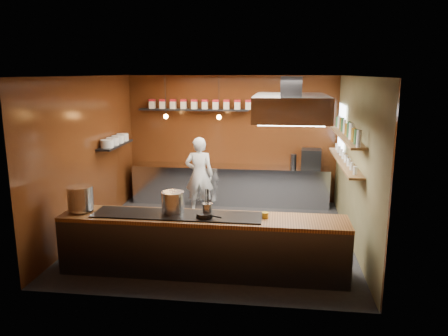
% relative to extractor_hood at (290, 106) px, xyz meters
% --- Properties ---
extents(floor, '(5.00, 5.00, 0.00)m').
position_rel_extractor_hood_xyz_m(floor, '(-1.30, 0.40, -2.51)').
color(floor, black).
rests_on(floor, ground).
extents(back_wall, '(5.00, 0.00, 5.00)m').
position_rel_extractor_hood_xyz_m(back_wall, '(-1.30, 2.90, -1.01)').
color(back_wall, '#3E170B').
rests_on(back_wall, ground).
extents(left_wall, '(0.00, 5.00, 5.00)m').
position_rel_extractor_hood_xyz_m(left_wall, '(-3.80, 0.40, -1.01)').
color(left_wall, '#3E170B').
rests_on(left_wall, ground).
extents(right_wall, '(0.00, 5.00, 5.00)m').
position_rel_extractor_hood_xyz_m(right_wall, '(1.20, 0.40, -1.01)').
color(right_wall, brown).
rests_on(right_wall, ground).
extents(ceiling, '(5.00, 5.00, 0.00)m').
position_rel_extractor_hood_xyz_m(ceiling, '(-1.30, 0.40, 0.49)').
color(ceiling, silver).
rests_on(ceiling, back_wall).
extents(window_pane, '(0.00, 1.00, 1.00)m').
position_rel_extractor_hood_xyz_m(window_pane, '(1.15, 2.10, -0.61)').
color(window_pane, white).
rests_on(window_pane, right_wall).
extents(prep_counter, '(4.60, 0.65, 0.90)m').
position_rel_extractor_hood_xyz_m(prep_counter, '(-1.30, 2.57, -2.06)').
color(prep_counter, silver).
rests_on(prep_counter, floor).
extents(pass_counter, '(4.40, 0.72, 0.94)m').
position_rel_extractor_hood_xyz_m(pass_counter, '(-1.30, -1.20, -2.04)').
color(pass_counter, '#38383D').
rests_on(pass_counter, floor).
extents(tin_shelf, '(2.60, 0.26, 0.04)m').
position_rel_extractor_hood_xyz_m(tin_shelf, '(-2.20, 2.76, -0.31)').
color(tin_shelf, black).
rests_on(tin_shelf, back_wall).
extents(plate_shelf, '(0.30, 1.40, 0.04)m').
position_rel_extractor_hood_xyz_m(plate_shelf, '(-3.64, 1.40, -0.96)').
color(plate_shelf, black).
rests_on(plate_shelf, left_wall).
extents(bottle_shelf_upper, '(0.26, 2.80, 0.04)m').
position_rel_extractor_hood_xyz_m(bottle_shelf_upper, '(1.04, 0.70, -0.59)').
color(bottle_shelf_upper, brown).
rests_on(bottle_shelf_upper, right_wall).
extents(bottle_shelf_lower, '(0.26, 2.80, 0.04)m').
position_rel_extractor_hood_xyz_m(bottle_shelf_lower, '(1.04, 0.70, -1.06)').
color(bottle_shelf_lower, brown).
rests_on(bottle_shelf_lower, right_wall).
extents(extractor_hood, '(1.20, 2.00, 0.72)m').
position_rel_extractor_hood_xyz_m(extractor_hood, '(0.00, 0.00, 0.00)').
color(extractor_hood, '#38383D').
rests_on(extractor_hood, ceiling).
extents(pendant_left, '(0.10, 0.10, 0.95)m').
position_rel_extractor_hood_xyz_m(pendant_left, '(-2.70, 2.10, -0.35)').
color(pendant_left, black).
rests_on(pendant_left, ceiling).
extents(pendant_right, '(0.10, 0.10, 0.95)m').
position_rel_extractor_hood_xyz_m(pendant_right, '(-1.50, 2.10, -0.35)').
color(pendant_right, black).
rests_on(pendant_right, ceiling).
extents(storage_tins, '(2.43, 0.13, 0.22)m').
position_rel_extractor_hood_xyz_m(storage_tins, '(-2.05, 2.76, -0.17)').
color(storage_tins, beige).
rests_on(storage_tins, tin_shelf).
extents(plate_stacks, '(0.26, 1.16, 0.16)m').
position_rel_extractor_hood_xyz_m(plate_stacks, '(-3.64, 1.40, -0.86)').
color(plate_stacks, silver).
rests_on(plate_stacks, plate_shelf).
extents(bottles, '(0.06, 2.66, 0.24)m').
position_rel_extractor_hood_xyz_m(bottles, '(1.04, 0.70, -0.45)').
color(bottles, silver).
rests_on(bottles, bottle_shelf_upper).
extents(wine_glasses, '(0.07, 2.37, 0.13)m').
position_rel_extractor_hood_xyz_m(wine_glasses, '(1.04, 0.70, -0.97)').
color(wine_glasses, silver).
rests_on(wine_glasses, bottle_shelf_lower).
extents(stockpot_large, '(0.50, 0.50, 0.39)m').
position_rel_extractor_hood_xyz_m(stockpot_large, '(-3.24, -1.20, -1.37)').
color(stockpot_large, silver).
rests_on(stockpot_large, pass_counter).
extents(stockpot_small, '(0.36, 0.36, 0.33)m').
position_rel_extractor_hood_xyz_m(stockpot_small, '(-1.78, -1.11, -1.40)').
color(stockpot_small, silver).
rests_on(stockpot_small, pass_counter).
extents(utensil_crock, '(0.16, 0.16, 0.19)m').
position_rel_extractor_hood_xyz_m(utensil_crock, '(-1.23, -1.21, -1.47)').
color(utensil_crock, '#BABCC1').
rests_on(utensil_crock, pass_counter).
extents(frying_pan, '(0.40, 0.27, 0.06)m').
position_rel_extractor_hood_xyz_m(frying_pan, '(-1.25, -1.30, -1.53)').
color(frying_pan, black).
rests_on(frying_pan, pass_counter).
extents(butter_jar, '(0.10, 0.10, 0.09)m').
position_rel_extractor_hood_xyz_m(butter_jar, '(-0.35, -1.15, -1.54)').
color(butter_jar, yellow).
rests_on(butter_jar, pass_counter).
extents(espresso_machine, '(0.47, 0.45, 0.45)m').
position_rel_extractor_hood_xyz_m(espresso_machine, '(0.57, 2.58, -1.38)').
color(espresso_machine, black).
rests_on(espresso_machine, prep_counter).
extents(chef, '(0.65, 0.46, 1.70)m').
position_rel_extractor_hood_xyz_m(chef, '(-1.90, 1.78, -1.66)').
color(chef, silver).
rests_on(chef, floor).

